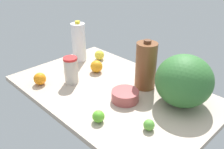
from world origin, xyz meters
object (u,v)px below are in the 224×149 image
(lime_far_back, at_px, (149,125))
(lime_loose, at_px, (98,116))
(orange_by_jug, at_px, (96,66))
(chocolate_milk_jug, at_px, (146,66))
(milk_jug, at_px, (79,42))
(lemon_near_front, at_px, (99,55))
(watermelon, at_px, (184,81))
(mixing_bowl, at_px, (125,96))
(orange_beside_bowl, at_px, (40,79))
(tumbler_cup, at_px, (71,70))

(lime_far_back, relative_size, lime_loose, 0.87)
(orange_by_jug, distance_m, lime_far_back, 0.65)
(chocolate_milk_jug, relative_size, lime_far_back, 5.64)
(orange_by_jug, xyz_separation_m, lime_far_back, (-0.61, 0.22, -0.01))
(lime_far_back, bearing_deg, milk_jug, -16.99)
(lemon_near_front, bearing_deg, watermelon, 174.54)
(mixing_bowl, bearing_deg, watermelon, -139.20)
(lemon_near_front, bearing_deg, lime_far_back, 153.96)
(milk_jug, distance_m, lime_loose, 0.76)
(mixing_bowl, distance_m, lemon_near_front, 0.57)
(watermelon, height_order, lemon_near_front, watermelon)
(watermelon, relative_size, orange_beside_bowl, 3.97)
(orange_beside_bowl, bearing_deg, tumbler_cup, -126.56)
(lime_far_back, bearing_deg, lemon_near_front, -26.04)
(chocolate_milk_jug, relative_size, lemon_near_front, 4.15)
(tumbler_cup, height_order, watermelon, watermelon)
(chocolate_milk_jug, relative_size, orange_by_jug, 3.64)
(mixing_bowl, height_order, chocolate_milk_jug, chocolate_milk_jug)
(orange_by_jug, bearing_deg, mixing_bowl, 162.47)
(chocolate_milk_jug, bearing_deg, tumbler_cup, 38.63)
(mixing_bowl, bearing_deg, orange_beside_bowl, 26.25)
(chocolate_milk_jug, xyz_separation_m, orange_beside_bowl, (0.46, 0.43, -0.10))
(orange_by_jug, height_order, lime_far_back, orange_by_jug)
(chocolate_milk_jug, bearing_deg, orange_beside_bowl, 43.04)
(mixing_bowl, bearing_deg, lime_loose, 99.03)
(chocolate_milk_jug, bearing_deg, watermelon, -179.48)
(mixing_bowl, bearing_deg, lime_far_back, 157.58)
(milk_jug, height_order, orange_by_jug, milk_jug)
(lime_loose, bearing_deg, lime_far_back, -148.53)
(chocolate_milk_jug, xyz_separation_m, lemon_near_front, (0.49, -0.07, -0.10))
(tumbler_cup, xyz_separation_m, watermelon, (-0.60, -0.28, 0.05))
(chocolate_milk_jug, height_order, lemon_near_front, chocolate_milk_jug)
(mixing_bowl, relative_size, orange_by_jug, 1.84)
(watermelon, relative_size, lime_far_back, 5.69)
(watermelon, height_order, orange_by_jug, watermelon)
(chocolate_milk_jug, height_order, lime_far_back, chocolate_milk_jug)
(tumbler_cup, relative_size, watermelon, 0.56)
(lime_far_back, bearing_deg, tumbler_cup, -1.35)
(lime_far_back, distance_m, orange_beside_bowl, 0.74)
(tumbler_cup, bearing_deg, watermelon, -154.77)
(watermelon, relative_size, lime_loose, 4.98)
(mixing_bowl, relative_size, tumbler_cup, 0.90)
(tumbler_cup, bearing_deg, orange_by_jug, -90.46)
(chocolate_milk_jug, xyz_separation_m, lime_loose, (-0.06, 0.42, -0.11))
(lemon_near_front, distance_m, lime_far_back, 0.83)
(mixing_bowl, distance_m, orange_by_jug, 0.39)
(milk_jug, relative_size, lime_far_back, 5.59)
(mixing_bowl, bearing_deg, tumbler_cup, 13.00)
(watermelon, height_order, lime_far_back, watermelon)
(lemon_near_front, distance_m, orange_beside_bowl, 0.50)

